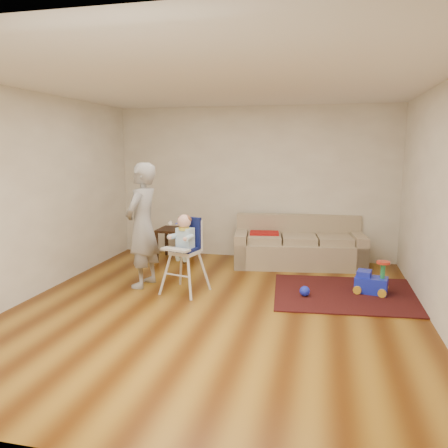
% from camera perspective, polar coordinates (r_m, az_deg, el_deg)
% --- Properties ---
extents(ground, '(5.50, 5.50, 0.00)m').
position_cam_1_polar(ground, '(5.51, -0.96, -11.00)').
color(ground, '#512708').
rests_on(ground, ground).
extents(room_envelope, '(5.04, 5.52, 2.72)m').
position_cam_1_polar(room_envelope, '(5.66, 0.29, 8.97)').
color(room_envelope, beige).
rests_on(room_envelope, ground).
extents(sofa, '(2.24, 1.16, 0.83)m').
position_cam_1_polar(sofa, '(7.47, 9.75, -2.28)').
color(sofa, tan).
rests_on(sofa, ground).
extents(side_table, '(0.56, 0.56, 0.56)m').
position_cam_1_polar(side_table, '(7.87, -6.45, -2.60)').
color(side_table, black).
rests_on(side_table, ground).
extents(area_rug, '(2.24, 1.76, 0.02)m').
position_cam_1_polar(area_rug, '(6.26, 16.46, -8.77)').
color(area_rug, black).
rests_on(area_rug, ground).
extents(ride_on_toy, '(0.47, 0.38, 0.46)m').
position_cam_1_polar(ride_on_toy, '(6.30, 18.72, -6.49)').
color(ride_on_toy, '#1B2BE5').
rests_on(ride_on_toy, area_rug).
extents(toy_ball, '(0.14, 0.14, 0.14)m').
position_cam_1_polar(toy_ball, '(5.98, 10.50, -8.61)').
color(toy_ball, '#1B2BE5').
rests_on(toy_ball, area_rug).
extents(high_chair, '(0.62, 0.62, 1.10)m').
position_cam_1_polar(high_chair, '(5.99, -5.15, -4.06)').
color(high_chair, silver).
rests_on(high_chair, ground).
extents(adult, '(0.49, 0.69, 1.77)m').
position_cam_1_polar(adult, '(6.29, -10.61, -0.19)').
color(adult, gray).
rests_on(adult, ground).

